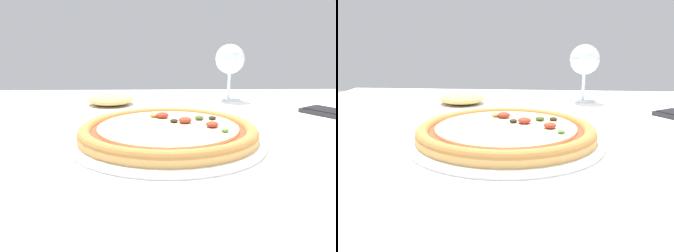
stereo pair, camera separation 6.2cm
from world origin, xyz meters
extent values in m
cube|color=brown|center=(0.00, 0.00, 0.73)|extent=(1.37, 0.94, 0.04)
cube|color=silver|center=(0.00, 0.00, 0.75)|extent=(1.47, 1.04, 0.01)
cylinder|color=brown|center=(-0.62, 0.41, 0.35)|extent=(0.06, 0.06, 0.71)
cylinder|color=white|center=(-0.19, -0.06, 0.76)|extent=(0.32, 0.32, 0.01)
cylinder|color=tan|center=(-0.19, -0.06, 0.77)|extent=(0.30, 0.30, 0.01)
torus|color=#B27538|center=(-0.19, -0.06, 0.77)|extent=(0.30, 0.30, 0.02)
cylinder|color=#BC381E|center=(-0.19, -0.06, 0.77)|extent=(0.25, 0.25, 0.00)
cylinder|color=beige|center=(-0.19, -0.06, 0.78)|extent=(0.23, 0.23, 0.00)
ellipsoid|color=#BC9342|center=(-0.22, 0.01, 0.78)|extent=(0.02, 0.02, 0.01)
ellipsoid|color=#2D2319|center=(-0.18, -0.04, 0.78)|extent=(0.01, 0.01, 0.01)
ellipsoid|color=#4C7A33|center=(-0.11, -0.10, 0.78)|extent=(0.01, 0.01, 0.01)
ellipsoid|color=#A83323|center=(-0.12, -0.07, 0.79)|extent=(0.02, 0.02, 0.01)
ellipsoid|color=#425123|center=(-0.14, -0.02, 0.78)|extent=(0.02, 0.02, 0.01)
ellipsoid|color=#A83323|center=(-0.16, -0.04, 0.79)|extent=(0.02, 0.02, 0.01)
ellipsoid|color=#2D2319|center=(-0.11, -0.02, 0.78)|extent=(0.01, 0.01, 0.01)
ellipsoid|color=#A83323|center=(-0.20, 0.00, 0.79)|extent=(0.02, 0.02, 0.01)
cylinder|color=silver|center=(-0.02, 0.34, 0.75)|extent=(0.07, 0.07, 0.00)
cylinder|color=silver|center=(-0.02, 0.34, 0.79)|extent=(0.01, 0.01, 0.07)
sphere|color=silver|center=(-0.02, 0.34, 0.86)|extent=(0.08, 0.08, 0.08)
cylinder|color=white|center=(-0.32, 0.23, 0.76)|extent=(0.19, 0.19, 0.01)
ellipsoid|color=tan|center=(-0.32, 0.23, 0.77)|extent=(0.11, 0.11, 0.03)
camera|label=1|loc=(-0.21, -0.66, 0.93)|focal=40.00mm
camera|label=2|loc=(-0.15, -0.66, 0.93)|focal=40.00mm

